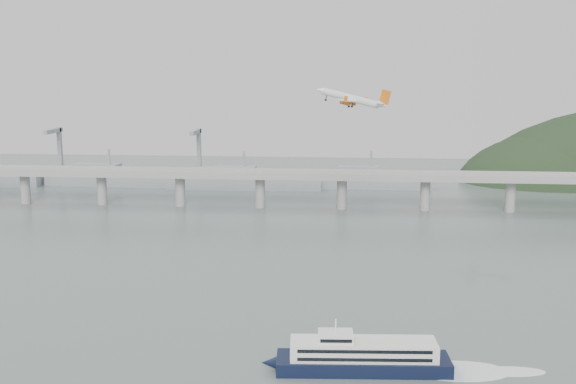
# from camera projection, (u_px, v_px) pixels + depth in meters

# --- Properties ---
(ground) EXTENTS (900.00, 900.00, 0.00)m
(ground) POSITION_uv_depth(u_px,v_px,m) (273.00, 332.00, 216.02)
(ground) COLOR #576563
(ground) RESTS_ON ground
(bridge) EXTENTS (800.00, 22.00, 23.90)m
(bridge) POSITION_uv_depth(u_px,v_px,m) (307.00, 180.00, 409.09)
(bridge) COLOR gray
(bridge) RESTS_ON ground
(distant_fleet) EXTENTS (453.00, 60.90, 40.00)m
(distant_fleet) POSITION_uv_depth(u_px,v_px,m) (101.00, 178.00, 488.29)
(distant_fleet) COLOR gray
(distant_fleet) RESTS_ON ground
(ferry) EXTENTS (79.86, 17.00, 15.05)m
(ferry) POSITION_uv_depth(u_px,v_px,m) (363.00, 356.00, 187.94)
(ferry) COLOR black
(ferry) RESTS_ON ground
(airliner) EXTENTS (34.09, 31.55, 10.41)m
(airliner) POSITION_uv_depth(u_px,v_px,m) (352.00, 99.00, 299.39)
(airliner) COLOR white
(airliner) RESTS_ON ground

